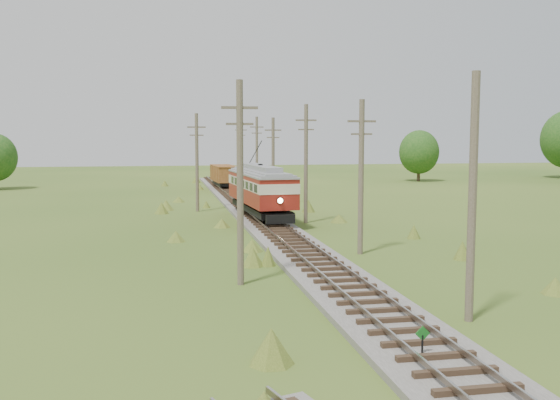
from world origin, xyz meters
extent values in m
plane|color=#315519|center=(0.00, 0.00, 0.00)|extent=(260.00, 260.00, 0.00)
cube|color=#605B54|center=(0.00, 34.00, 0.12)|extent=(3.60, 96.00, 0.25)
cube|color=#726659|center=(-0.72, 34.00, 0.48)|extent=(0.08, 96.00, 0.17)
cube|color=#726659|center=(0.72, 34.00, 0.48)|extent=(0.08, 96.00, 0.17)
cube|color=#2D2116|center=(0.00, 34.00, 0.33)|extent=(2.40, 96.00, 0.16)
cylinder|color=black|center=(-0.20, 1.50, 0.40)|extent=(0.06, 0.06, 0.80)
cube|color=#17671D|center=(-0.20, 1.50, 0.85)|extent=(0.45, 0.03, 0.45)
cube|color=black|center=(0.00, 32.89, 1.02)|extent=(3.14, 11.40, 0.46)
cube|color=maroon|center=(0.00, 32.89, 2.04)|extent=(3.63, 12.41, 1.12)
cube|color=beige|center=(0.00, 32.89, 2.96)|extent=(3.66, 12.47, 0.71)
cube|color=black|center=(0.00, 32.89, 2.96)|extent=(3.66, 11.92, 0.56)
cube|color=maroon|center=(0.00, 32.89, 3.47)|extent=(3.63, 12.41, 0.31)
cube|color=gray|center=(0.00, 32.89, 3.81)|extent=(3.69, 12.53, 0.39)
cube|color=gray|center=(0.00, 32.89, 4.15)|extent=(1.87, 9.25, 0.41)
sphere|color=#FFF2BF|center=(0.39, 26.69, 2.19)|extent=(0.37, 0.37, 0.37)
cylinder|color=black|center=(-0.12, 34.72, 5.31)|extent=(0.36, 4.75, 1.97)
cylinder|color=black|center=(-0.47, 28.21, 0.97)|extent=(0.17, 0.82, 0.82)
cylinder|color=black|center=(1.06, 28.31, 0.97)|extent=(0.17, 0.82, 0.82)
cylinder|color=black|center=(-1.06, 37.46, 0.97)|extent=(0.17, 0.82, 0.82)
cylinder|color=black|center=(0.47, 37.56, 0.97)|extent=(0.17, 0.82, 0.82)
cube|color=black|center=(0.00, 61.97, 0.88)|extent=(2.29, 6.71, 0.46)
cube|color=brown|center=(0.00, 61.97, 2.03)|extent=(2.81, 7.47, 1.84)
cube|color=brown|center=(0.00, 61.97, 2.99)|extent=(2.87, 7.62, 0.11)
cylinder|color=black|center=(-0.56, 59.73, 0.93)|extent=(0.15, 0.74, 0.73)
cylinder|color=black|center=(0.82, 59.81, 0.93)|extent=(0.15, 0.74, 0.73)
cylinder|color=black|center=(-0.82, 64.13, 0.93)|extent=(0.15, 0.74, 0.73)
cylinder|color=black|center=(0.56, 64.21, 0.93)|extent=(0.15, 0.74, 0.73)
cone|color=gray|center=(4.03, 53.94, 0.63)|extent=(3.39, 3.39, 1.27)
cone|color=gray|center=(4.87, 52.88, 0.37)|extent=(1.90, 1.90, 0.74)
cylinder|color=brown|center=(3.10, 5.00, 4.40)|extent=(0.30, 0.30, 8.80)
cylinder|color=brown|center=(3.30, 18.00, 4.30)|extent=(0.30, 0.30, 8.60)
cube|color=brown|center=(3.30, 18.00, 7.40)|extent=(1.60, 0.12, 0.12)
cube|color=brown|center=(3.30, 18.00, 6.70)|extent=(1.20, 0.10, 0.10)
cylinder|color=brown|center=(3.20, 31.00, 4.50)|extent=(0.30, 0.30, 9.00)
cube|color=brown|center=(3.20, 31.00, 7.80)|extent=(1.60, 0.12, 0.12)
cube|color=brown|center=(3.20, 31.00, 7.10)|extent=(1.20, 0.10, 0.10)
cylinder|color=brown|center=(3.00, 44.00, 4.20)|extent=(0.30, 0.30, 8.40)
cube|color=brown|center=(3.00, 44.00, 7.20)|extent=(1.60, 0.12, 0.12)
cube|color=brown|center=(3.00, 44.00, 6.50)|extent=(1.20, 0.10, 0.10)
cylinder|color=brown|center=(3.40, 57.00, 4.45)|extent=(0.30, 0.30, 8.90)
cube|color=brown|center=(3.40, 57.00, 7.70)|extent=(1.60, 0.12, 0.12)
cube|color=brown|center=(3.40, 57.00, 7.00)|extent=(1.20, 0.10, 0.10)
cylinder|color=brown|center=(3.20, 70.00, 4.35)|extent=(0.30, 0.30, 8.70)
cube|color=brown|center=(3.20, 70.00, 7.50)|extent=(1.60, 0.12, 0.12)
cube|color=brown|center=(3.20, 70.00, 6.80)|extent=(1.20, 0.10, 0.10)
cylinder|color=brown|center=(-4.20, 12.00, 4.50)|extent=(0.30, 0.30, 9.00)
cube|color=brown|center=(-4.20, 12.00, 7.80)|extent=(1.60, 0.12, 0.12)
cube|color=brown|center=(-4.20, 12.00, 7.10)|extent=(1.20, 0.10, 0.10)
cylinder|color=brown|center=(-4.50, 40.00, 4.30)|extent=(0.30, 0.30, 8.60)
cube|color=brown|center=(-4.50, 40.00, 7.40)|extent=(1.60, 0.12, 0.12)
cube|color=brown|center=(-4.50, 40.00, 6.70)|extent=(1.20, 0.10, 0.10)
cylinder|color=#38281C|center=(30.00, 72.00, 1.26)|extent=(0.50, 0.50, 2.52)
ellipsoid|color=#154615|center=(30.00, 72.00, 4.34)|extent=(5.88, 5.88, 6.47)
camera|label=1|loc=(-7.57, -15.03, 6.53)|focal=40.00mm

